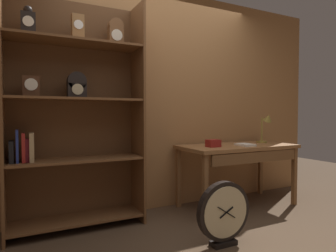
{
  "coord_description": "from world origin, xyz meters",
  "views": [
    {
      "loc": [
        -1.48,
        -1.94,
        1.12
      ],
      "look_at": [
        -0.12,
        0.75,
        1.0
      ],
      "focal_mm": 31.25,
      "sensor_mm": 36.0,
      "label": 1
    }
  ],
  "objects_px": {
    "bookshelf": "(74,113)",
    "round_clock_large": "(224,213)",
    "workbench": "(239,152)",
    "desk_lamp": "(266,124)",
    "open_repair_manual": "(245,145)",
    "toolbox_small": "(213,143)"
  },
  "relations": [
    {
      "from": "bookshelf",
      "to": "workbench",
      "type": "xyz_separation_m",
      "value": [
        1.89,
        -0.21,
        -0.47
      ]
    },
    {
      "from": "bookshelf",
      "to": "workbench",
      "type": "distance_m",
      "value": 1.96
    },
    {
      "from": "bookshelf",
      "to": "open_repair_manual",
      "type": "distance_m",
      "value": 1.96
    },
    {
      "from": "toolbox_small",
      "to": "open_repair_manual",
      "type": "bearing_deg",
      "value": -8.98
    },
    {
      "from": "open_repair_manual",
      "to": "workbench",
      "type": "bearing_deg",
      "value": 102.92
    },
    {
      "from": "workbench",
      "to": "toolbox_small",
      "type": "bearing_deg",
      "value": -175.95
    },
    {
      "from": "workbench",
      "to": "open_repair_manual",
      "type": "relative_size",
      "value": 6.47
    },
    {
      "from": "bookshelf",
      "to": "toolbox_small",
      "type": "distance_m",
      "value": 1.55
    },
    {
      "from": "bookshelf",
      "to": "round_clock_large",
      "type": "relative_size",
      "value": 4.11
    },
    {
      "from": "bookshelf",
      "to": "workbench",
      "type": "relative_size",
      "value": 1.59
    },
    {
      "from": "toolbox_small",
      "to": "desk_lamp",
      "type": "bearing_deg",
      "value": 6.69
    },
    {
      "from": "toolbox_small",
      "to": "round_clock_large",
      "type": "bearing_deg",
      "value": -119.56
    },
    {
      "from": "desk_lamp",
      "to": "open_repair_manual",
      "type": "distance_m",
      "value": 0.59
    },
    {
      "from": "bookshelf",
      "to": "desk_lamp",
      "type": "distance_m",
      "value": 2.42
    },
    {
      "from": "bookshelf",
      "to": "open_repair_manual",
      "type": "height_order",
      "value": "bookshelf"
    },
    {
      "from": "bookshelf",
      "to": "round_clock_large",
      "type": "xyz_separation_m",
      "value": [
        1.06,
        -0.99,
        -0.85
      ]
    },
    {
      "from": "workbench",
      "to": "open_repair_manual",
      "type": "distance_m",
      "value": 0.13
    },
    {
      "from": "round_clock_large",
      "to": "workbench",
      "type": "bearing_deg",
      "value": 43.4
    },
    {
      "from": "toolbox_small",
      "to": "open_repair_manual",
      "type": "distance_m",
      "value": 0.42
    },
    {
      "from": "workbench",
      "to": "desk_lamp",
      "type": "height_order",
      "value": "desk_lamp"
    },
    {
      "from": "bookshelf",
      "to": "desk_lamp",
      "type": "xyz_separation_m",
      "value": [
        2.41,
        -0.13,
        -0.14
      ]
    },
    {
      "from": "desk_lamp",
      "to": "open_repair_manual",
      "type": "xyz_separation_m",
      "value": [
        -0.51,
        -0.17,
        -0.23
      ]
    }
  ]
}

